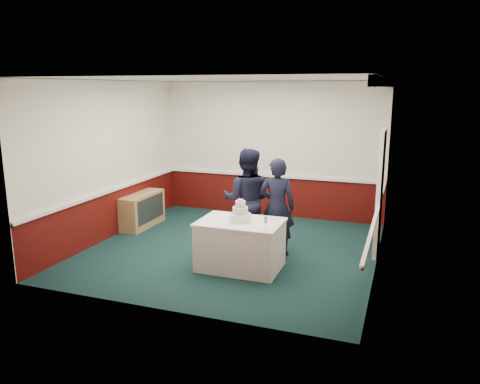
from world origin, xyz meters
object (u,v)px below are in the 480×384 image
(wedding_cake, at_px, (240,214))
(cake_knife, at_px, (234,224))
(sideboard, at_px, (143,210))
(person_woman, at_px, (277,207))
(champagne_flute, at_px, (266,220))
(person_man, at_px, (247,200))
(cake_table, at_px, (240,244))

(wedding_cake, distance_m, cake_knife, 0.23)
(sideboard, distance_m, person_woman, 3.20)
(champagne_flute, bearing_deg, person_man, 120.70)
(sideboard, xyz_separation_m, person_woman, (3.08, -0.67, 0.50))
(cake_table, height_order, person_man, person_man)
(champagne_flute, xyz_separation_m, person_man, (-0.70, 1.18, -0.01))
(person_man, relative_size, person_woman, 1.07)
(sideboard, relative_size, wedding_cake, 3.30)
(sideboard, xyz_separation_m, cake_table, (2.72, -1.51, 0.05))
(cake_table, bearing_deg, sideboard, 151.00)
(person_man, bearing_deg, champagne_flute, 112.44)
(cake_knife, distance_m, person_man, 1.12)
(cake_table, relative_size, person_woman, 0.77)
(cake_table, distance_m, wedding_cake, 0.50)
(cake_table, distance_m, cake_knife, 0.44)
(person_woman, bearing_deg, wedding_cake, 57.47)
(wedding_cake, bearing_deg, cake_table, -90.00)
(cake_knife, bearing_deg, sideboard, 161.42)
(cake_table, distance_m, person_woman, 1.02)
(sideboard, distance_m, person_man, 2.65)
(person_man, bearing_deg, wedding_cake, 94.22)
(sideboard, bearing_deg, person_woman, -12.22)
(sideboard, distance_m, cake_knife, 3.21)
(sideboard, height_order, person_man, person_man)
(wedding_cake, relative_size, cake_knife, 1.65)
(sideboard, relative_size, cake_knife, 5.45)
(champagne_flute, height_order, person_woman, person_woman)
(sideboard, height_order, champagne_flute, champagne_flute)
(cake_table, bearing_deg, cake_knife, -98.53)
(person_man, bearing_deg, person_woman, 165.87)
(wedding_cake, bearing_deg, cake_knife, -98.53)
(champagne_flute, xyz_separation_m, person_woman, (-0.13, 1.12, -0.07))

